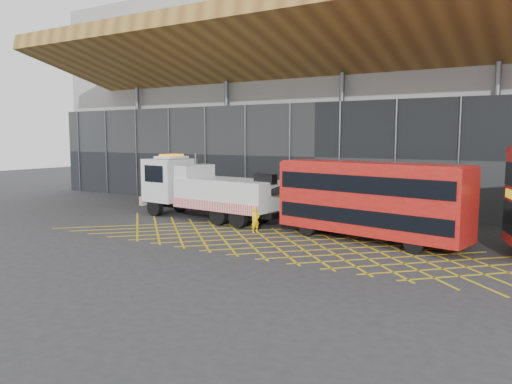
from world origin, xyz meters
The scene contains 6 objects.
ground_plane centered at (0.00, 0.00, 0.00)m, with size 120.00×120.00×0.00m, color #29292B.
road_markings centered at (5.60, 0.00, 0.01)m, with size 27.96×7.16×0.01m.
construction_building centered at (1.92, 18.40, 8.98)m, with size 55.00×23.97×18.00m.
recovery_truck centered at (-2.64, 4.10, 2.01)m, with size 12.54×4.09×4.35m.
bus_towed centered at (9.13, 2.85, 2.32)m, with size 10.51×4.19×4.17m.
worker centered at (2.77, 1.82, 0.75)m, with size 0.55×0.36×1.50m, color yellow.
Camera 1 is at (17.66, -22.23, 5.51)m, focal length 35.00 mm.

